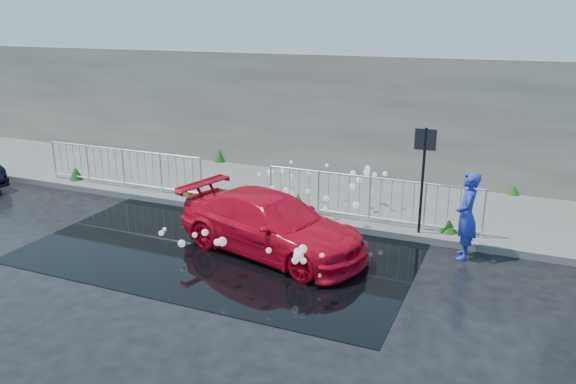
% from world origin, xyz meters
% --- Properties ---
extents(ground, '(90.00, 90.00, 0.00)m').
position_xyz_m(ground, '(0.00, 0.00, 0.00)').
color(ground, black).
rests_on(ground, ground).
extents(pavement, '(30.00, 4.00, 0.15)m').
position_xyz_m(pavement, '(0.00, 5.00, 0.07)').
color(pavement, '#5D5D58').
rests_on(pavement, ground).
extents(curb, '(30.00, 0.25, 0.16)m').
position_xyz_m(curb, '(0.00, 3.00, 0.08)').
color(curb, '#5D5D58').
rests_on(curb, ground).
extents(retaining_wall, '(30.00, 0.60, 3.50)m').
position_xyz_m(retaining_wall, '(0.00, 7.20, 1.90)').
color(retaining_wall, '#625C52').
rests_on(retaining_wall, pavement).
extents(puddle, '(8.00, 5.00, 0.01)m').
position_xyz_m(puddle, '(0.50, 1.00, 0.01)').
color(puddle, black).
rests_on(puddle, ground).
extents(sign_post, '(0.45, 0.06, 2.50)m').
position_xyz_m(sign_post, '(4.20, 3.10, 1.72)').
color(sign_post, black).
rests_on(sign_post, ground).
extents(railing_left, '(5.05, 0.05, 1.10)m').
position_xyz_m(railing_left, '(-4.00, 3.35, 0.74)').
color(railing_left, silver).
rests_on(railing_left, pavement).
extents(railing_right, '(5.05, 0.05, 1.10)m').
position_xyz_m(railing_right, '(3.00, 3.35, 0.74)').
color(railing_right, silver).
rests_on(railing_right, pavement).
extents(weeds, '(12.17, 3.93, 0.45)m').
position_xyz_m(weeds, '(-0.53, 4.48, 0.34)').
color(weeds, '#1A4311').
rests_on(weeds, pavement).
extents(water_spray, '(3.45, 5.79, 1.11)m').
position_xyz_m(water_spray, '(1.70, 2.24, 0.73)').
color(water_spray, white).
rests_on(water_spray, ground).
extents(red_car, '(4.52, 2.71, 1.23)m').
position_xyz_m(red_car, '(1.51, 1.20, 0.61)').
color(red_car, red).
rests_on(red_car, ground).
extents(person, '(0.49, 0.69, 1.80)m').
position_xyz_m(person, '(5.22, 2.48, 0.90)').
color(person, '#2334B2').
rests_on(person, ground).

